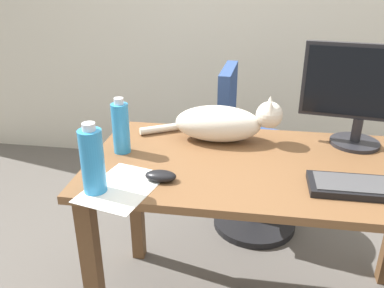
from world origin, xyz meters
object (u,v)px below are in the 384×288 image
office_chair (249,162)px  keyboard (377,188)px  cat (223,122)px  water_bottle (92,161)px  monitor (364,92)px  computer_mouse (161,176)px  spray_bottle (121,127)px

office_chair → keyboard: bearing=-62.9°
cat → water_bottle: water_bottle is taller
office_chair → cat: size_ratio=1.53×
office_chair → monitor: monitor is taller
monitor → computer_mouse: 0.87m
computer_mouse → water_bottle: 0.24m
office_chair → spray_bottle: spray_bottle is taller
cat → water_bottle: bearing=-128.1°
monitor → cat: (-0.55, -0.04, -0.15)m
spray_bottle → cat: bearing=24.3°
keyboard → computer_mouse: (-0.72, -0.04, 0.00)m
keyboard → monitor: bearing=88.8°
cat → keyboard: bearing=-32.6°
water_bottle → keyboard: bearing=8.7°
keyboard → spray_bottle: bearing=169.6°
office_chair → water_bottle: (-0.50, -0.96, 0.45)m
monitor → water_bottle: 1.07m
cat → computer_mouse: size_ratio=5.59×
keyboard → water_bottle: (-0.92, -0.14, 0.10)m
computer_mouse → water_bottle: size_ratio=0.46×
keyboard → spray_bottle: (-0.93, 0.17, 0.09)m
water_bottle → spray_bottle: bearing=91.3°
monitor → spray_bottle: (-0.93, -0.22, -0.12)m
computer_mouse → keyboard: bearing=3.0°
spray_bottle → water_bottle: bearing=-88.7°
keyboard → spray_bottle: spray_bottle is taller
keyboard → computer_mouse: 0.72m
cat → spray_bottle: spray_bottle is taller
monitor → cat: size_ratio=0.78×
monitor → keyboard: monitor is taller
office_chair → computer_mouse: size_ratio=8.58×
monitor → cat: monitor is taller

